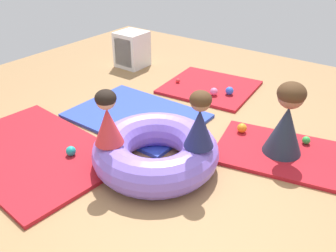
# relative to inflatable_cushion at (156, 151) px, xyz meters

# --- Properties ---
(ground_plane) EXTENTS (8.00, 8.00, 0.00)m
(ground_plane) POSITION_rel_inflatable_cushion_xyz_m (0.15, -0.08, -0.18)
(ground_plane) COLOR #9E7549
(gym_mat_far_right) EXTENTS (1.93, 1.37, 0.04)m
(gym_mat_far_right) POSITION_rel_inflatable_cushion_xyz_m (-1.16, -0.58, -0.16)
(gym_mat_far_right) COLOR #B21923
(gym_mat_far_right) RESTS_ON ground
(gym_mat_near_left) EXTENTS (1.54, 1.14, 0.04)m
(gym_mat_near_left) POSITION_rel_inflatable_cushion_xyz_m (-0.82, 0.66, -0.16)
(gym_mat_near_left) COLOR #2D47B7
(gym_mat_near_left) RESTS_ON ground
(gym_mat_far_left) EXTENTS (1.31, 1.23, 0.04)m
(gym_mat_far_left) POSITION_rel_inflatable_cushion_xyz_m (-0.54, 1.95, -0.16)
(gym_mat_far_left) COLOR #B21923
(gym_mat_far_left) RESTS_ON ground
(gym_mat_front) EXTENTS (1.43, 1.12, 0.04)m
(gym_mat_front) POSITION_rel_inflatable_cushion_xyz_m (0.91, 0.92, -0.16)
(gym_mat_front) COLOR #B21923
(gym_mat_front) RESTS_ON ground
(inflatable_cushion) EXTENTS (1.20, 1.20, 0.35)m
(inflatable_cushion) POSITION_rel_inflatable_cushion_xyz_m (0.00, 0.00, 0.00)
(inflatable_cushion) COLOR #8466E0
(inflatable_cushion) RESTS_ON ground
(child_in_red) EXTENTS (0.32, 0.32, 0.51)m
(child_in_red) POSITION_rel_inflatable_cushion_xyz_m (-0.25, -0.34, 0.43)
(child_in_red) COLOR red
(child_in_red) RESTS_ON inflatable_cushion
(child_in_navy) EXTENTS (0.32, 0.32, 0.52)m
(child_in_navy) POSITION_rel_inflatable_cushion_xyz_m (0.41, 0.09, 0.43)
(child_in_navy) COLOR navy
(child_in_navy) RESTS_ON inflatable_cushion
(adult_seated) EXTENTS (0.55, 0.55, 0.76)m
(adult_seated) POSITION_rel_inflatable_cushion_xyz_m (0.91, 0.92, 0.23)
(adult_seated) COLOR #232D3D
(adult_seated) RESTS_ON gym_mat_front
(play_ball_yellow) EXTENTS (0.07, 0.07, 0.07)m
(play_ball_yellow) POSITION_rel_inflatable_cushion_xyz_m (-0.64, 0.31, -0.10)
(play_ball_yellow) COLOR yellow
(play_ball_yellow) RESTS_ON gym_mat_near_left
(play_ball_teal) EXTENTS (0.10, 0.10, 0.10)m
(play_ball_teal) POSITION_rel_inflatable_cushion_xyz_m (-0.77, -0.39, -0.09)
(play_ball_teal) COLOR teal
(play_ball_teal) RESTS_ON gym_mat_far_right
(play_ball_red) EXTENTS (0.06, 0.06, 0.06)m
(play_ball_red) POSITION_rel_inflatable_cushion_xyz_m (-0.98, 1.78, -0.11)
(play_ball_red) COLOR red
(play_ball_red) RESTS_ON gym_mat_far_left
(play_ball_pink) EXTENTS (0.11, 0.11, 0.11)m
(play_ball_pink) POSITION_rel_inflatable_cushion_xyz_m (-0.34, 1.70, -0.08)
(play_ball_pink) COLOR pink
(play_ball_pink) RESTS_ON gym_mat_far_left
(play_ball_orange) EXTENTS (0.11, 0.11, 0.11)m
(play_ball_orange) POSITION_rel_inflatable_cushion_xyz_m (0.41, 1.03, -0.08)
(play_ball_orange) COLOR orange
(play_ball_orange) RESTS_ON gym_mat_front
(play_ball_green) EXTENTS (0.08, 0.08, 0.08)m
(play_ball_green) POSITION_rel_inflatable_cushion_xyz_m (1.06, 1.21, -0.09)
(play_ball_green) COLOR green
(play_ball_green) RESTS_ON gym_mat_front
(play_ball_blue) EXTENTS (0.11, 0.11, 0.11)m
(play_ball_blue) POSITION_rel_inflatable_cushion_xyz_m (-0.18, 1.85, -0.08)
(play_ball_blue) COLOR blue
(play_ball_blue) RESTS_ON gym_mat_far_left
(storage_cube) EXTENTS (0.44, 0.44, 0.56)m
(storage_cube) POSITION_rel_inflatable_cushion_xyz_m (-2.04, 1.98, 0.10)
(storage_cube) COLOR silver
(storage_cube) RESTS_ON ground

